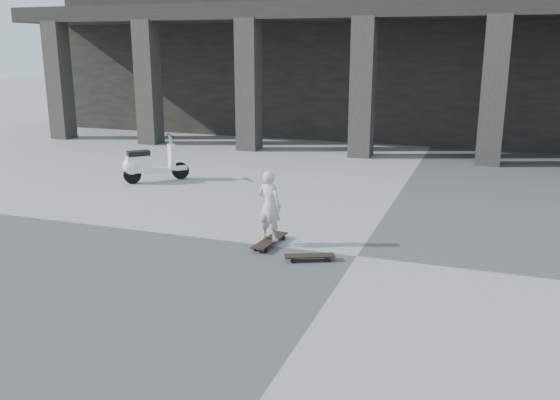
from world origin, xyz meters
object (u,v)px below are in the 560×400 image
(longboard, at_px, (270,241))
(skateboard_spare, at_px, (310,256))
(child, at_px, (270,206))
(scooter, at_px, (145,164))

(longboard, xyz_separation_m, skateboard_spare, (0.83, -0.47, -0.01))
(skateboard_spare, bearing_deg, child, 125.59)
(longboard, distance_m, child, 0.60)
(longboard, relative_size, skateboard_spare, 1.27)
(longboard, relative_size, child, 0.85)
(skateboard_spare, relative_size, child, 0.67)
(skateboard_spare, height_order, child, child)
(longboard, height_order, scooter, scooter)
(skateboard_spare, height_order, scooter, scooter)
(skateboard_spare, xyz_separation_m, child, (-0.83, 0.47, 0.61))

